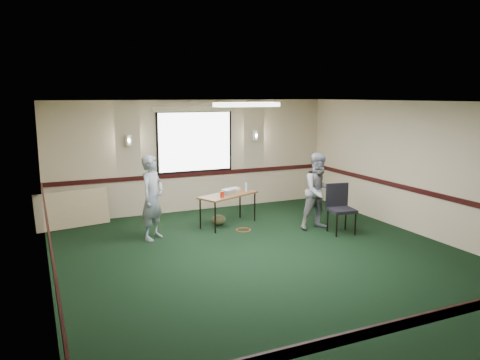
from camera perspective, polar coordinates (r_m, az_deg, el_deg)
name	(u,v)px	position (r m, az deg, el deg)	size (l,w,h in m)	color
ground	(271,261)	(8.17, 3.77, -9.81)	(8.00, 8.00, 0.00)	black
room_shell	(224,155)	(9.68, -1.99, 3.01)	(8.00, 8.02, 8.00)	#C7B68F
folding_table	(228,196)	(10.17, -1.44, -2.01)	(1.49, 1.08, 0.69)	brown
projector	(228,192)	(10.20, -1.47, -1.41)	(0.27, 0.23, 0.09)	gray
game_console	(234,189)	(10.57, -0.69, -1.10)	(0.21, 0.17, 0.05)	silver
red_cup	(222,194)	(9.84, -2.19, -1.76)	(0.08, 0.08, 0.13)	#AB1E0B
water_bottle	(246,187)	(10.41, 0.74, -0.89)	(0.06, 0.06, 0.19)	#9BC8FE
duffel_bag	(218,220)	(10.28, -2.64, -4.88)	(0.33, 0.25, 0.23)	#403F24
cable_coil	(243,230)	(9.92, 0.42, -6.09)	(0.31, 0.31, 0.02)	red
folded_table	(72,209)	(10.68, -19.76, -3.38)	(1.54, 0.07, 0.79)	tan
conference_chair	(340,204)	(9.87, 12.05, -2.92)	(0.57, 0.58, 1.01)	black
person_left	(152,198)	(9.30, -10.62, -2.12)	(0.61, 0.40, 1.67)	#416690
person_right	(319,191)	(9.99, 9.63, -1.35)	(0.79, 0.62, 1.63)	#7F95C6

